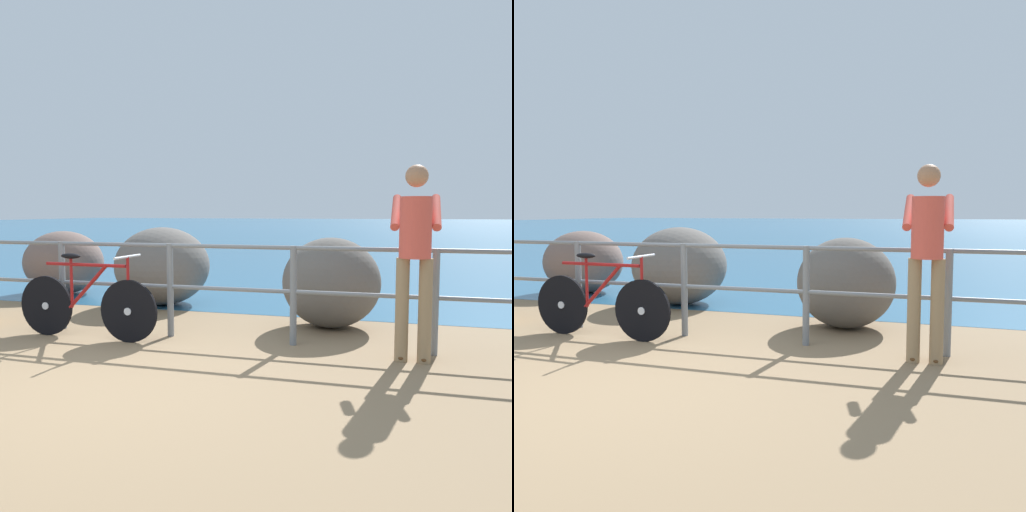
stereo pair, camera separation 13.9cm
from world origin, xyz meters
TOP-DOWN VIEW (x-y plane):
  - ground_plane at (0.00, 20.00)m, footprint 120.00×120.00m
  - sea_surface at (0.00, 48.19)m, footprint 120.00×90.00m
  - promenade_railing at (0.00, 1.80)m, footprint 8.29×0.07m
  - bicycle at (-0.82, 1.45)m, footprint 1.70×0.48m
  - person_at_railing at (2.54, 1.52)m, footprint 0.45×0.64m
  - breakwater_boulder_main at (-0.96, 3.57)m, footprint 1.38×1.41m
  - breakwater_boulder_left at (-3.01, 4.06)m, footprint 1.33×1.19m
  - breakwater_boulder_right at (1.63, 2.73)m, footprint 1.15×1.05m

SIDE VIEW (x-z plane):
  - ground_plane at x=0.00m, z-range -0.10..0.00m
  - sea_surface at x=0.00m, z-range 0.00..0.01m
  - bicycle at x=-0.82m, z-range -0.07..0.85m
  - breakwater_boulder_left at x=-3.01m, z-range 0.00..1.04m
  - breakwater_boulder_right at x=1.63m, z-range 0.00..1.06m
  - breakwater_boulder_main at x=-0.96m, z-range 0.00..1.14m
  - promenade_railing at x=0.00m, z-range 0.13..1.15m
  - person_at_railing at x=2.54m, z-range 0.10..1.88m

